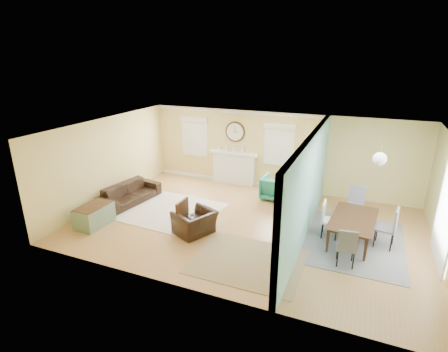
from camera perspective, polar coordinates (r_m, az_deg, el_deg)
The scene contains 28 objects.
floor at distance 9.52m, azimuth 3.79°, elevation -8.01°, with size 9.00×9.00×0.00m, color #AE7948.
wall_back at distance 11.75m, azimuth 8.73°, elevation 3.97°, with size 9.00×0.02×2.60m, color #E0C66B.
wall_front at distance 6.46m, azimuth -4.81°, elevation -9.00°, with size 9.00×0.02×2.60m, color #E0C66B.
wall_left at distance 11.20m, azimuth -18.39°, elevation 2.43°, with size 0.02×6.00×2.60m, color #E0C66B.
ceiling at distance 8.64m, azimuth 4.16°, elevation 7.50°, with size 9.00×6.00×0.02m, color white.
partition at distance 8.91m, azimuth 13.80°, elevation -0.97°, with size 0.17×6.00×2.60m.
fireplace at distance 12.27m, azimuth 1.63°, elevation 1.42°, with size 1.70×0.30×1.17m.
wall_clock at distance 12.03m, azimuth 1.84°, elevation 7.23°, with size 0.70×0.07×0.70m.
window_left at distance 12.68m, azimuth -4.80°, elevation 6.91°, with size 1.05×0.13×1.42m.
window_right at distance 11.61m, azimuth 9.00°, elevation 5.59°, with size 1.05×0.13×1.42m.
french_doors at distance 8.84m, azimuth 32.53°, elevation -5.54°, with size 0.06×1.70×2.20m.
pendant at distance 8.32m, azimuth 24.08°, elevation 2.55°, with size 0.30×0.30×0.55m.
rug_cream at distance 10.44m, azimuth -8.94°, elevation -5.60°, with size 2.78×2.41×0.01m, color beige.
rug_jute at distance 8.00m, azimuth 3.89°, elevation -13.70°, with size 2.38×1.95×0.01m, color #967F57.
rug_grey at distance 9.29m, azimuth 20.16°, elevation -9.95°, with size 2.38×2.98×0.01m, color slate.
sofa at distance 11.16m, azimuth -15.13°, elevation -2.74°, with size 2.06×0.80×0.60m, color black.
eames_chair at distance 8.98m, azimuth -4.80°, elevation -7.57°, with size 0.95×0.83×0.62m, color black.
green_chair at distance 11.14m, azimuth 8.32°, elevation -1.92°, with size 0.79×0.81×0.74m, color #1B6B4E.
trunk at distance 10.00m, azimuth -20.44°, elevation -6.05°, with size 0.61×0.99×0.57m.
credenza at distance 10.57m, azimuth 12.74°, elevation -3.21°, with size 0.51×1.49×0.80m.
tv at distance 10.32m, azimuth 12.94°, elevation 0.58°, with size 1.16×0.15×0.67m, color black.
garden_stool at distance 9.65m, azimuth 11.56°, elevation -6.30°, with size 0.35×0.35×0.51m, color white.
potted_plant at distance 9.47m, azimuth 11.74°, elevation -3.80°, with size 0.37×0.32×0.41m, color #337F33.
dining_table at distance 9.15m, azimuth 20.38°, elevation -8.26°, with size 1.78×0.99×0.63m, color #412C1B.
dining_chair_n at distance 10.08m, azimuth 20.74°, elevation -4.01°, with size 0.45×0.45×1.00m.
dining_chair_s at distance 8.06m, azimuth 19.40°, elevation -10.28°, with size 0.44×0.44×0.90m.
dining_chair_w at distance 9.08m, azimuth 17.01°, elevation -6.45°, with size 0.43×0.43×0.93m.
dining_chair_e at distance 9.08m, azimuth 24.95°, elevation -7.08°, with size 0.51×0.51×1.02m.
Camera 1 is at (2.68, -8.03, 4.35)m, focal length 28.00 mm.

